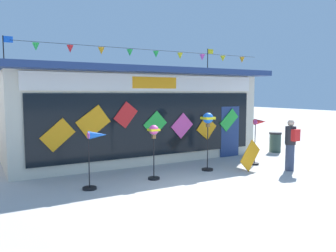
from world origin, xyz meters
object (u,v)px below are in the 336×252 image
(kite_shop_building, at_px, (123,112))
(person_near_camera, at_px, (291,144))
(wind_spinner_center_left, at_px, (208,126))
(trash_bin, at_px, (275,142))
(wind_spinner_far_left, at_px, (95,149))
(display_kite_on_ground, at_px, (250,155))
(wind_spinner_left, at_px, (154,140))
(wind_spinner_center_right, at_px, (259,131))

(kite_shop_building, xyz_separation_m, person_near_camera, (3.46, -5.86, -0.83))
(wind_spinner_center_left, distance_m, trash_bin, 4.92)
(wind_spinner_far_left, bearing_deg, display_kite_on_ground, -5.43)
(wind_spinner_left, distance_m, wind_spinner_center_right, 4.22)
(wind_spinner_center_left, height_order, display_kite_on_ground, wind_spinner_center_left)
(wind_spinner_center_left, xyz_separation_m, person_near_camera, (2.33, -1.36, -0.59))
(wind_spinner_left, xyz_separation_m, wind_spinner_center_left, (2.06, 0.16, 0.31))
(wind_spinner_center_left, xyz_separation_m, display_kite_on_ground, (1.19, -0.72, -0.97))
(kite_shop_building, height_order, wind_spinner_center_left, kite_shop_building)
(wind_spinner_left, relative_size, wind_spinner_center_right, 0.99)
(wind_spinner_far_left, distance_m, display_kite_on_ground, 5.09)
(kite_shop_building, relative_size, wind_spinner_center_right, 6.02)
(kite_shop_building, relative_size, display_kite_on_ground, 10.62)
(wind_spinner_center_left, relative_size, person_near_camera, 1.13)
(wind_spinner_center_right, distance_m, display_kite_on_ground, 1.34)
(wind_spinner_far_left, relative_size, wind_spinner_center_left, 0.81)
(kite_shop_building, relative_size, person_near_camera, 5.82)
(wind_spinner_center_left, bearing_deg, display_kite_on_ground, -31.00)
(kite_shop_building, bearing_deg, wind_spinner_center_right, -54.44)
(wind_spinner_left, bearing_deg, trash_bin, 12.90)
(wind_spinner_left, xyz_separation_m, display_kite_on_ground, (3.25, -0.56, -0.67))
(wind_spinner_left, xyz_separation_m, person_near_camera, (4.39, -1.21, -0.28))
(wind_spinner_far_left, xyz_separation_m, wind_spinner_center_right, (6.00, 0.14, 0.11))
(wind_spinner_far_left, relative_size, person_near_camera, 0.92)
(trash_bin, bearing_deg, kite_shop_building, 151.37)
(wind_spinner_far_left, height_order, trash_bin, wind_spinner_far_left)
(trash_bin, bearing_deg, wind_spinner_center_left, -163.42)
(kite_shop_building, bearing_deg, wind_spinner_center_left, -75.98)
(person_near_camera, bearing_deg, wind_spinner_far_left, -10.06)
(display_kite_on_ground, bearing_deg, trash_bin, 31.47)
(wind_spinner_far_left, bearing_deg, kite_shop_building, 60.14)
(wind_spinner_far_left, distance_m, wind_spinner_left, 1.79)
(wind_spinner_center_right, distance_m, trash_bin, 2.95)
(wind_spinner_center_left, distance_m, person_near_camera, 2.77)
(trash_bin, xyz_separation_m, display_kite_on_ground, (-3.41, -2.09, 0.07))
(person_near_camera, height_order, trash_bin, person_near_camera)
(display_kite_on_ground, bearing_deg, person_near_camera, -29.56)
(kite_shop_building, bearing_deg, display_kite_on_ground, -66.05)
(kite_shop_building, xyz_separation_m, wind_spinner_far_left, (-2.72, -4.74, -0.65))
(wind_spinner_left, height_order, trash_bin, wind_spinner_left)
(kite_shop_building, bearing_deg, wind_spinner_left, -101.37)
(trash_bin, bearing_deg, wind_spinner_center_right, -148.97)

